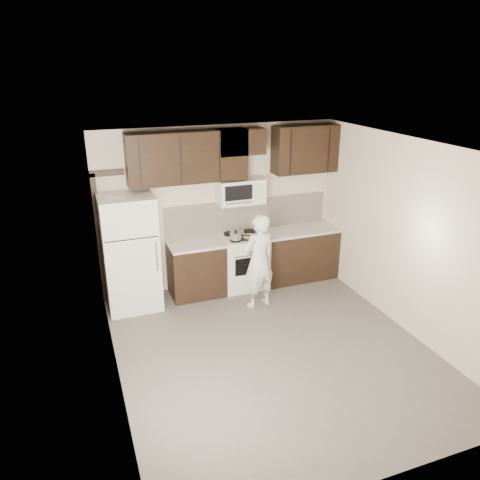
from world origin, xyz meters
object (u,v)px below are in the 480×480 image
microwave (240,191)px  person (259,261)px  refrigerator (130,253)px  stove (243,261)px

microwave → person: (-0.02, -0.84, -0.89)m
microwave → refrigerator: 2.00m
stove → microwave: (-0.00, 0.12, 1.19)m
person → microwave: bearing=-104.8°
stove → refrigerator: 1.90m
stove → refrigerator: (-1.85, -0.05, 0.44)m
stove → person: person is taller
stove → person: 0.78m
refrigerator → person: refrigerator is taller
stove → microwave: bearing=90.1°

